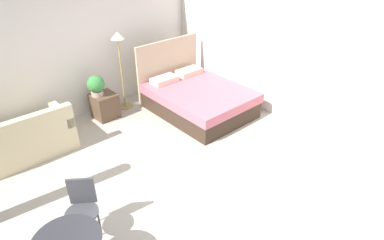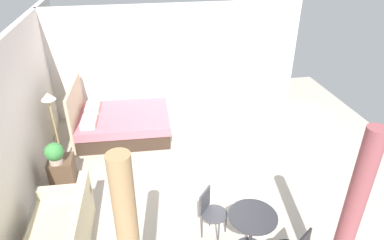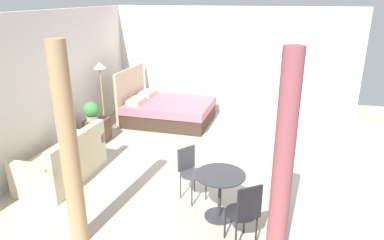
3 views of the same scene
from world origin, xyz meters
TOP-DOWN VIEW (x-y plane):
  - ground_plane at (0.00, 0.00)m, footprint 9.01×9.32m
  - wall_back at (0.00, 3.16)m, footprint 9.01×0.12m
  - wall_right at (3.00, 0.00)m, footprint 0.12×6.32m
  - bed at (1.90, 1.51)m, footprint 1.71×2.17m
  - couch at (-1.33, 2.38)m, footprint 1.60×0.92m
  - nightstand at (0.35, 2.62)m, footprint 0.46×0.45m
  - potted_plant at (0.25, 2.66)m, footprint 0.34×0.34m
  - floor_lamp at (0.89, 2.71)m, footprint 0.31×0.31m
  - balcony_table at (-1.84, -0.39)m, footprint 0.71×0.71m
  - cafe_chair_near_couch at (-1.42, 0.14)m, footprint 0.57×0.57m
  - curtain_left at (-2.75, -1.16)m, footprint 0.21×0.21m

SIDE VIEW (x-z plane):
  - ground_plane at x=0.00m, z-range -0.02..0.00m
  - nightstand at x=0.35m, z-range 0.00..0.51m
  - couch at x=-1.33m, z-range -0.14..0.73m
  - bed at x=1.90m, z-range -0.36..0.97m
  - balcony_table at x=-1.84m, z-range 0.14..0.83m
  - cafe_chair_near_couch at x=-1.42m, z-range 0.09..0.92m
  - potted_plant at x=0.25m, z-range 0.52..0.94m
  - floor_lamp at x=0.89m, z-range 0.43..2.07m
  - curtain_left at x=-2.75m, z-range 0.00..2.59m
  - wall_back at x=0.00m, z-range 0.00..2.78m
  - wall_right at x=3.00m, z-range 0.00..2.78m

